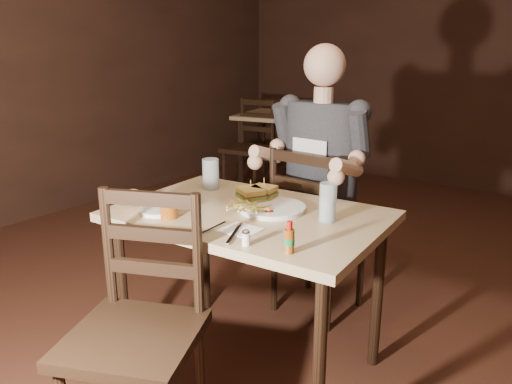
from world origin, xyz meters
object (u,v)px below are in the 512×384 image
Objects in this scene: bg_table at (279,122)px; bg_chair_far at (305,136)px; hot_sauce at (289,237)px; glass_left at (211,174)px; main_table at (249,230)px; diner at (318,142)px; dinner_plate at (272,209)px; syrup_dispenser at (169,206)px; chair_far at (319,231)px; chair_near at (133,337)px; bg_chair_near at (248,148)px; glass_right at (328,202)px; side_plate at (158,211)px.

bg_table is 0.60m from bg_chair_far.
bg_chair_far is 4.26m from hot_sauce.
glass_left reaches higher than bg_table.
main_table is 0.68m from diner.
glass_left is (-0.46, 0.10, 0.07)m from dinner_plate.
glass_left is at bearing 167.64° from dinner_plate.
hot_sauce is at bearing -5.08° from syrup_dispenser.
diner is 0.98m from hot_sauce.
bg_chair_far is at bearing 119.63° from dinner_plate.
bg_table is 1.00× the size of chair_far.
chair_near reaches higher than glass_left.
chair_far is (-0.01, 0.66, -0.21)m from main_table.
bg_table is at bearing 124.34° from dinner_plate.
chair_near is at bearing -67.13° from bg_chair_near.
bg_table is 3.32m from dinner_plate.
glass_right is (2.13, -2.16, 0.38)m from bg_chair_near.
chair_near is 3.46m from bg_chair_near.
side_plate is at bearing -79.94° from glass_left.
diner reaches higher than dinner_plate.
glass_right is at bearing 103.34° from bg_chair_far.
hot_sauce is at bearing 101.23° from bg_chair_far.
main_table is 4.23× the size of dinner_plate.
bg_table is at bearing -48.51° from chair_far.
glass_right is 0.67m from syrup_dispenser.
side_plate is at bearing -68.11° from bg_chair_near.
hot_sauce is (2.19, -3.08, 0.15)m from bg_table.
bg_chair_far is 3.98m from syrup_dispenser.
glass_right is 0.74m from side_plate.
bg_chair_far is (-1.78, 2.71, -0.03)m from chair_far.
glass_left reaches higher than side_plate.
glass_left is (1.41, -2.64, 0.17)m from bg_table.
chair_far is 5.84× the size of glass_right.
bg_chair_near is 3.26× the size of dinner_plate.
hot_sauce is at bearing 115.65° from chair_far.
chair_near is 8.19× the size of hot_sauce.
chair_near is at bearing -133.04° from hot_sauce.
chair_near is at bearing -89.16° from main_table.
chair_far is 0.75m from glass_right.
glass_left is (1.41, -2.09, 0.37)m from bg_chair_near.
chair_near is 6.06× the size of side_plate.
hot_sauce is 0.62m from syrup_dispenser.
bg_table is 0.97× the size of diner.
syrup_dispenser reaches higher than main_table.
main_table is at bearing -57.39° from bg_table.
bg_chair_far is at bearing 113.89° from glass_left.
chair_near reaches higher than glass_right.
chair_far reaches higher than main_table.
hot_sauce is at bearing -1.46° from side_plate.
diner is at bearing 49.08° from glass_left.
main_table is 10.40× the size of hot_sauce.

